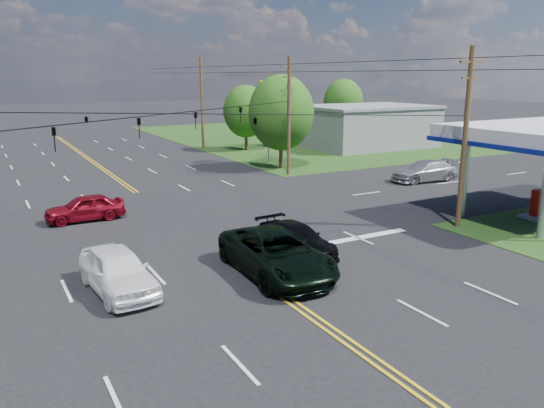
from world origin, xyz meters
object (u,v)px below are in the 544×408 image
tree_far_r (343,102)px  pickup_dkgreen (276,253)px  retail_ne (367,127)px  pole_se (465,137)px  suv_black (296,239)px  tree_right_a (281,113)px  pole_ne (289,115)px  pickup_white (118,271)px  tree_right_b (246,111)px  pole_right_far (202,102)px

tree_far_r → pickup_dkgreen: 52.27m
retail_ne → pole_se: size_ratio=1.47×
tree_far_r → suv_black: tree_far_r is taller
suv_black → tree_right_a: bearing=57.7°
tree_right_a → tree_far_r: tree_right_a is taller
pole_se → pole_ne: (0.00, 18.00, 0.00)m
pole_se → suv_black: bearing=177.1°
pole_se → pole_ne: same height
tree_right_a → tree_far_r: 26.91m
pole_se → pickup_white: (-18.24, 0.01, -4.07)m
tree_right_b → pickup_white: 39.65m
tree_right_a → pickup_white: size_ratio=1.66×
pickup_dkgreen → suv_black: bearing=43.3°
pickup_dkgreen → suv_black: pickup_dkgreen is taller
tree_far_r → suv_black: 49.58m
tree_right_b → retail_ne: bearing=-16.5°
tree_right_a → pickup_white: (-19.24, -20.99, -4.03)m
pole_ne → suv_black: bearing=-119.7°
retail_ne → pickup_dkgreen: size_ratio=2.17×
tree_right_a → tree_right_b: bearing=78.2°
tree_far_r → pickup_dkgreen: bearing=-129.4°
tree_right_b → pickup_white: size_ratio=1.44×
pole_se → tree_right_a: size_ratio=1.16×
retail_ne → suv_black: size_ratio=2.94×
tree_right_a → pickup_dkgreen: (-13.07, -22.31, -3.97)m
pole_se → pickup_white: 18.69m
pole_ne → tree_far_r: pole_ne is taller
pole_ne → pickup_dkgreen: 23.13m
pole_right_far → pickup_white: pole_right_far is taller
pole_right_far → pickup_dkgreen: size_ratio=1.55×
pole_ne → tree_far_r: size_ratio=1.25×
pole_ne → pole_right_far: pole_right_far is taller
tree_right_a → pole_se: bearing=-92.7°
retail_ne → pickup_white: 45.65m
tree_far_r → suv_black: bearing=-128.8°
suv_black → pole_ne: bearing=56.2°
retail_ne → tree_far_r: tree_far_r is taller
pole_right_far → tree_right_b: pole_right_far is taller
pickup_white → tree_far_r: bearing=40.0°
tree_far_r → pickup_white: size_ratio=1.55×
pole_right_far → tree_right_b: size_ratio=1.41×
retail_ne → pole_se: pole_se is taller
tree_right_a → pole_ne: bearing=-108.4°
pole_se → pole_right_far: (0.00, 37.00, 0.25)m
pole_se → pickup_dkgreen: size_ratio=1.47×
pole_right_far → tree_right_a: 16.03m
retail_ne → pole_ne: size_ratio=1.47×
tree_right_b → tree_far_r: tree_far_r is taller
tree_right_a → tree_right_b: size_ratio=1.15×
pickup_dkgreen → tree_right_b: bearing=67.7°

